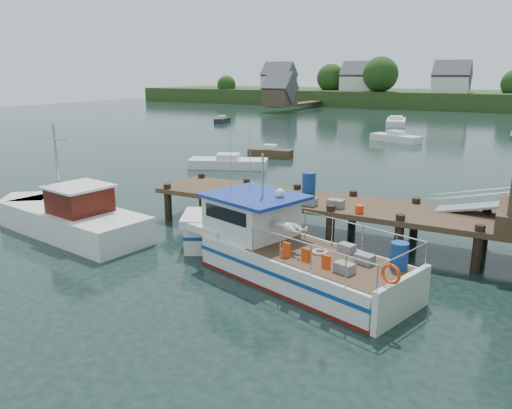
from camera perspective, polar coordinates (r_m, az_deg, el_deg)
The scene contains 10 objects.
ground_plane at distance 20.62m, azimuth 4.45°, elevation -2.90°, with size 160.00×160.00×0.00m, color black.
far_shore at distance 100.72m, azimuth 24.58°, elevation 11.17°, with size 140.00×42.55×9.22m.
dock at distance 18.46m, azimuth 23.34°, elevation 1.01°, with size 16.60×3.00×4.78m.
lobster_boat at distance 16.09m, azimuth 2.35°, elevation -4.97°, with size 9.28×4.93×4.51m.
work_boat at distance 21.34m, azimuth -20.66°, elevation -1.29°, with size 8.34×3.59×4.36m.
moored_rowboat at distance 38.27m, azimuth 1.66°, elevation 5.96°, with size 3.49×1.69×0.97m.
moored_a at distance 33.94m, azimuth -3.19°, elevation 4.80°, with size 5.54×3.67×0.97m.
moored_b at distance 48.64m, azimuth 15.67°, elevation 7.36°, with size 4.99×3.20×1.05m.
moored_d at distance 64.72m, azimuth 15.71°, elevation 9.10°, with size 3.48×6.73×1.09m.
moored_e at distance 65.32m, azimuth -3.87°, elevation 9.61°, with size 1.93×3.59×0.94m.
Camera 1 is at (7.99, -17.95, 6.27)m, focal length 35.00 mm.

